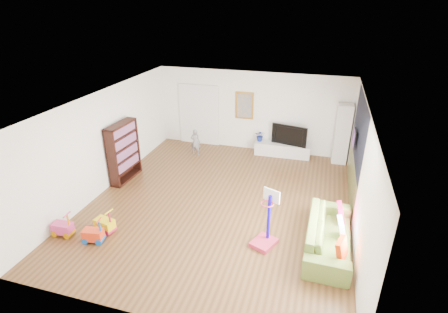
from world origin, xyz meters
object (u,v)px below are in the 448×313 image
(media_console, at_px, (282,150))
(sofa, at_px, (329,235))
(bookshelf, at_px, (124,152))
(basketball_hoop, at_px, (265,220))

(media_console, height_order, sofa, sofa)
(bookshelf, bearing_deg, sofa, -12.17)
(basketball_hoop, bearing_deg, sofa, 35.07)
(media_console, height_order, basketball_hoop, basketball_hoop)
(bookshelf, height_order, basketball_hoop, bookshelf)
(media_console, bearing_deg, bookshelf, -146.13)
(sofa, relative_size, basketball_hoop, 1.77)
(basketball_hoop, bearing_deg, bookshelf, 179.75)
(media_console, height_order, bookshelf, bookshelf)
(sofa, bearing_deg, bookshelf, 76.12)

